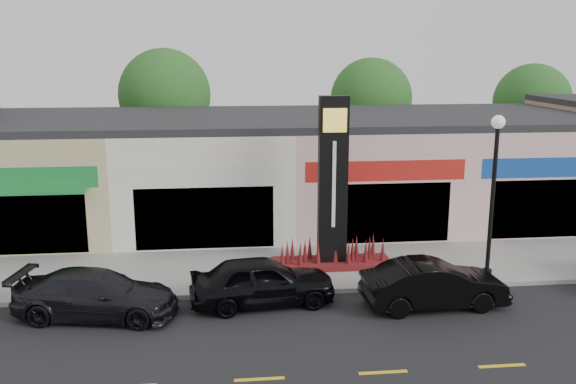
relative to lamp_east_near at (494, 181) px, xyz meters
name	(u,v)px	position (x,y,z in m)	size (l,w,h in m)	color
ground	(253,325)	(-8.00, -2.50, -3.48)	(120.00, 120.00, 0.00)	black
sidewalk	(247,269)	(-8.00, 1.85, -3.40)	(52.00, 4.30, 0.15)	gray
curb	(250,294)	(-8.00, -0.40, -3.40)	(52.00, 0.20, 0.15)	gray
shop_beige	(48,172)	(-16.50, 8.96, -1.08)	(7.00, 10.85, 4.80)	tan
shop_cream	(207,168)	(-9.50, 8.97, -1.08)	(7.00, 10.01, 4.80)	silver
shop_pink_w	(358,166)	(-2.50, 8.97, -1.08)	(7.00, 10.01, 4.80)	#D4A3A2
shop_pink_e	(501,163)	(4.50, 8.97, -1.08)	(7.00, 10.01, 4.80)	#D4A3A2
tree_rear_west	(165,95)	(-12.00, 17.00, 1.74)	(5.20, 5.20, 7.83)	#382619
tree_rear_mid	(371,99)	(0.00, 17.00, 1.41)	(4.80, 4.80, 7.29)	#382619
tree_rear_east	(532,102)	(10.00, 17.00, 1.15)	(4.60, 4.60, 6.94)	#382619
lamp_east_near	(494,181)	(0.00, 0.00, 0.00)	(0.44, 0.44, 5.47)	black
pylon_sign	(332,208)	(-5.00, 1.70, -1.20)	(4.20, 1.30, 6.00)	#5F1810
car_dark_sedan	(96,294)	(-12.51, -1.47, -2.79)	(4.74, 1.93, 1.37)	black
car_black_sedan	(263,281)	(-7.63, -1.07, -2.72)	(4.41, 1.78, 1.50)	black
car_black_conv	(434,284)	(-2.48, -1.81, -2.76)	(4.35, 1.52, 1.43)	black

